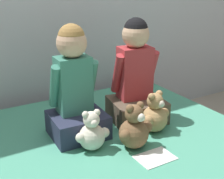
# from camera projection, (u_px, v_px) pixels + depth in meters

# --- Properties ---
(bed) EXTENTS (1.63, 2.01, 0.39)m
(bed) POSITION_uv_depth(u_px,v_px,m) (137.00, 179.00, 1.85)
(bed) COLOR #473828
(bed) RESTS_ON ground_plane
(child_on_left) EXTENTS (0.34, 0.32, 0.69)m
(child_on_left) POSITION_uv_depth(u_px,v_px,m) (75.00, 90.00, 1.88)
(child_on_left) COLOR #282D47
(child_on_left) RESTS_ON bed
(child_on_right) EXTENTS (0.40, 0.36, 0.69)m
(child_on_right) POSITION_uv_depth(u_px,v_px,m) (136.00, 79.00, 2.10)
(child_on_right) COLOR brown
(child_on_right) RESTS_ON bed
(teddy_bear_held_by_left_child) EXTENTS (0.20, 0.15, 0.24)m
(teddy_bear_held_by_left_child) POSITION_uv_depth(u_px,v_px,m) (92.00, 133.00, 1.77)
(teddy_bear_held_by_left_child) COLOR silver
(teddy_bear_held_by_left_child) RESTS_ON bed
(teddy_bear_held_by_right_child) EXTENTS (0.22, 0.17, 0.27)m
(teddy_bear_held_by_right_child) POSITION_uv_depth(u_px,v_px,m) (155.00, 115.00, 1.97)
(teddy_bear_held_by_right_child) COLOR tan
(teddy_bear_held_by_right_child) RESTS_ON bed
(teddy_bear_between_children) EXTENTS (0.23, 0.17, 0.28)m
(teddy_bear_between_children) POSITION_uv_depth(u_px,v_px,m) (135.00, 129.00, 1.79)
(teddy_bear_between_children) COLOR brown
(teddy_bear_between_children) RESTS_ON bed
(sign_card) EXTENTS (0.21, 0.15, 0.00)m
(sign_card) POSITION_uv_depth(u_px,v_px,m) (155.00, 158.00, 1.71)
(sign_card) COLOR white
(sign_card) RESTS_ON bed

